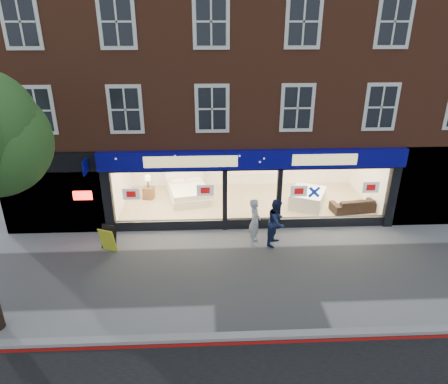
{
  "coord_description": "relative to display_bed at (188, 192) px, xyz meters",
  "views": [
    {
      "loc": [
        -1.72,
        -10.93,
        7.7
      ],
      "look_at": [
        -1.11,
        2.5,
        1.83
      ],
      "focal_mm": 32.0,
      "sensor_mm": 36.0,
      "label": 1
    }
  ],
  "objects": [
    {
      "name": "bedside_table",
      "position": [
        -1.81,
        0.1,
        -0.06
      ],
      "size": [
        0.53,
        0.53,
        0.55
      ],
      "primitive_type": "cube",
      "rotation": [
        0.0,
        0.0,
        -0.19
      ],
      "color": "brown",
      "rests_on": "showroom_floor"
    },
    {
      "name": "a_board",
      "position": [
        -2.7,
        -4.18,
        0.03
      ],
      "size": [
        0.72,
        0.6,
        0.94
      ],
      "primitive_type": "cube",
      "rotation": [
        0.0,
        0.0,
        -0.4
      ],
      "color": "gold",
      "rests_on": "ground"
    },
    {
      "name": "pedestrian_blue",
      "position": [
        3.37,
        -3.97,
        0.46
      ],
      "size": [
        1.02,
        1.09,
        1.79
      ],
      "primitive_type": "imported",
      "rotation": [
        0.0,
        0.0,
        1.04
      ],
      "color": "#192246",
      "rests_on": "ground"
    },
    {
      "name": "building",
      "position": [
        2.57,
        1.14,
        6.23
      ],
      "size": [
        19.0,
        8.26,
        10.3
      ],
      "color": "brown",
      "rests_on": "ground"
    },
    {
      "name": "sofa",
      "position": [
        7.14,
        -1.58,
        -0.05
      ],
      "size": [
        2.07,
        1.05,
        0.58
      ],
      "primitive_type": "imported",
      "rotation": [
        0.0,
        0.0,
        3.29
      ],
      "color": "black",
      "rests_on": "showroom_floor"
    },
    {
      "name": "display_bed",
      "position": [
        0.0,
        0.0,
        0.0
      ],
      "size": [
        2.15,
        2.44,
        1.2
      ],
      "rotation": [
        0.0,
        0.0,
        0.22
      ],
      "color": "white",
      "rests_on": "showroom_floor"
    },
    {
      "name": "kerb_line",
      "position": [
        2.59,
        -8.9,
        -0.43
      ],
      "size": [
        60.0,
        0.1,
        0.01
      ],
      "primitive_type": "cube",
      "color": "#8C0A07",
      "rests_on": "ground"
    },
    {
      "name": "showroom_floor",
      "position": [
        2.59,
        -0.55,
        -0.39
      ],
      "size": [
        11.0,
        4.5,
        0.1
      ],
      "primitive_type": "cube",
      "color": "tan",
      "rests_on": "ground"
    },
    {
      "name": "kerb_stone",
      "position": [
        2.59,
        -8.7,
        -0.38
      ],
      "size": [
        60.0,
        0.25,
        0.12
      ],
      "primitive_type": "cube",
      "color": "gray",
      "rests_on": "ground"
    },
    {
      "name": "ground",
      "position": [
        2.59,
        -5.8,
        -0.44
      ],
      "size": [
        120.0,
        120.0,
        0.0
      ],
      "primitive_type": "plane",
      "color": "gray",
      "rests_on": "ground"
    },
    {
      "name": "mattress_stack",
      "position": [
        5.27,
        -0.92,
        -0.0
      ],
      "size": [
        1.93,
        2.1,
        0.67
      ],
      "rotation": [
        0.0,
        0.0,
        -0.44
      ],
      "color": "silver",
      "rests_on": "showroom_floor"
    },
    {
      "name": "pedestrian_grey",
      "position": [
        2.58,
        -3.92,
        0.46
      ],
      "size": [
        0.5,
        0.7,
        1.79
      ],
      "primitive_type": "imported",
      "rotation": [
        0.0,
        0.0,
        1.46
      ],
      "color": "#AEB0B6",
      "rests_on": "ground"
    }
  ]
}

